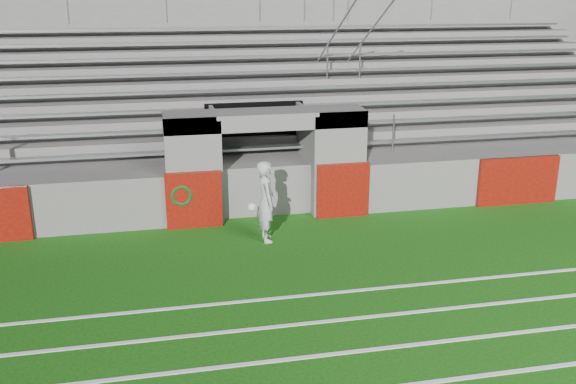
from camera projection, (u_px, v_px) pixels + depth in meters
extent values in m
plane|color=#134A0C|center=(297.00, 273.00, 12.72)|extent=(90.00, 90.00, 0.00)
cube|color=white|center=(339.00, 353.00, 9.92)|extent=(28.00, 0.09, 0.01)
cube|color=white|center=(322.00, 322.00, 10.85)|extent=(28.00, 0.09, 0.01)
cube|color=white|center=(308.00, 295.00, 11.79)|extent=(28.00, 0.09, 0.01)
cube|color=#5D5B58|center=(554.00, 176.00, 16.98)|extent=(10.60, 0.35, 1.25)
cube|color=#5D5B58|center=(191.00, 168.00, 15.23)|extent=(1.20, 1.00, 2.60)
cube|color=#5D5B58|center=(337.00, 160.00, 15.93)|extent=(1.20, 1.00, 2.60)
cube|color=black|center=(255.00, 149.00, 17.18)|extent=(2.60, 0.20, 2.50)
cube|color=#5D5B58|center=(216.00, 162.00, 15.93)|extent=(0.10, 2.20, 2.50)
cube|color=#5D5B58|center=(306.00, 157.00, 16.37)|extent=(0.10, 2.20, 2.50)
cube|color=#5D5B58|center=(265.00, 119.00, 15.24)|extent=(4.80, 1.00, 0.40)
cube|color=#5D5B58|center=(244.00, 135.00, 19.21)|extent=(26.00, 8.00, 0.20)
cube|color=#5D5B58|center=(244.00, 155.00, 19.40)|extent=(26.00, 8.00, 1.05)
cube|color=#5A0D07|center=(194.00, 200.00, 14.90)|extent=(1.30, 0.15, 1.35)
cube|color=#5A0D07|center=(343.00, 190.00, 15.60)|extent=(1.30, 0.15, 1.35)
cube|color=#5A0D07|center=(518.00, 181.00, 16.53)|extent=(2.20, 0.15, 1.25)
cube|color=gray|center=(259.00, 148.00, 16.39)|extent=(23.00, 0.28, 0.06)
cube|color=#5D5B58|center=(254.00, 141.00, 17.19)|extent=(24.00, 0.75, 0.38)
cube|color=gray|center=(255.00, 127.00, 16.97)|extent=(23.00, 0.28, 0.06)
cube|color=#5D5B58|center=(250.00, 129.00, 17.83)|extent=(24.00, 0.75, 0.76)
cube|color=gray|center=(250.00, 108.00, 17.55)|extent=(23.00, 0.28, 0.06)
cube|color=#5D5B58|center=(246.00, 117.00, 18.47)|extent=(24.00, 0.75, 1.14)
cube|color=gray|center=(246.00, 90.00, 18.13)|extent=(23.00, 0.28, 0.06)
cube|color=#5D5B58|center=(242.00, 106.00, 19.11)|extent=(24.00, 0.75, 1.52)
cube|color=gray|center=(242.00, 73.00, 18.71)|extent=(23.00, 0.28, 0.06)
cube|color=#5D5B58|center=(239.00, 95.00, 19.75)|extent=(24.00, 0.75, 1.90)
cube|color=gray|center=(238.00, 57.00, 19.29)|extent=(23.00, 0.28, 0.06)
cube|color=#5D5B58|center=(236.00, 85.00, 20.39)|extent=(24.00, 0.75, 2.28)
cube|color=gray|center=(235.00, 42.00, 19.87)|extent=(23.00, 0.28, 0.06)
cube|color=#5D5B58|center=(232.00, 76.00, 21.03)|extent=(24.00, 0.75, 2.66)
cube|color=gray|center=(232.00, 28.00, 20.45)|extent=(23.00, 0.28, 0.06)
cube|color=#5D5B58|center=(230.00, 72.00, 21.63)|extent=(26.00, 0.60, 5.29)
cylinder|color=#A5A8AD|center=(357.00, 135.00, 16.53)|extent=(0.05, 0.05, 1.00)
cylinder|color=#A5A8AD|center=(327.00, 62.00, 18.85)|extent=(0.05, 0.05, 1.00)
cylinder|color=#A5A8AD|center=(304.00, 5.00, 21.18)|extent=(0.05, 0.05, 1.00)
cylinder|color=#A5A8AD|center=(328.00, 45.00, 18.70)|extent=(0.05, 6.02, 3.08)
cylinder|color=#A5A8AD|center=(393.00, 133.00, 16.72)|extent=(0.05, 0.05, 1.00)
cylinder|color=#A5A8AD|center=(360.00, 61.00, 19.05)|extent=(0.05, 0.05, 1.00)
cylinder|color=#A5A8AD|center=(334.00, 5.00, 21.37)|extent=(0.05, 0.05, 1.00)
cylinder|color=#A5A8AD|center=(360.00, 44.00, 18.89)|extent=(0.05, 6.02, 3.08)
cylinder|color=#A5A8AD|center=(67.00, 5.00, 19.71)|extent=(0.05, 0.05, 1.10)
cylinder|color=#A5A8AD|center=(166.00, 5.00, 20.29)|extent=(0.05, 0.05, 1.10)
cylinder|color=#A5A8AD|center=(260.00, 4.00, 20.87)|extent=(0.05, 0.05, 1.10)
cylinder|color=#A5A8AD|center=(348.00, 4.00, 21.46)|extent=(0.05, 0.05, 1.10)
cylinder|color=#A5A8AD|center=(432.00, 3.00, 22.04)|extent=(0.05, 0.05, 1.10)
cylinder|color=#A5A8AD|center=(511.00, 3.00, 22.62)|extent=(0.05, 0.05, 1.10)
imported|color=#A8ADB2|center=(266.00, 201.00, 14.07)|extent=(0.45, 0.67, 1.83)
sphere|color=white|center=(252.00, 207.00, 13.78)|extent=(0.20, 0.20, 0.20)
torus|color=#0E460E|center=(182.00, 200.00, 14.85)|extent=(0.51, 0.09, 0.51)
torus|color=#0D4316|center=(181.00, 196.00, 14.76)|extent=(0.52, 0.10, 0.52)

